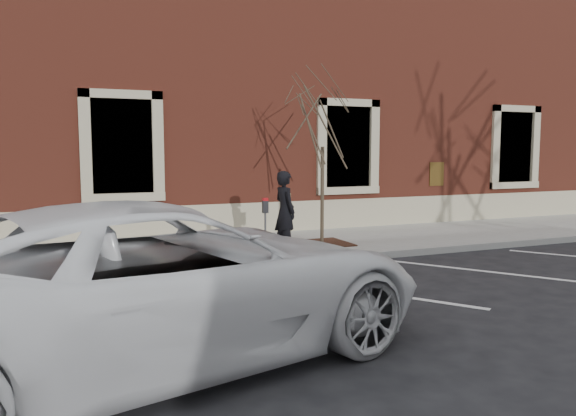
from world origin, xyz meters
name	(u,v)px	position (x,y,z in m)	size (l,w,h in m)	color
ground	(299,265)	(0.00, 0.00, 0.00)	(120.00, 120.00, 0.00)	#28282B
sidewalk_near	(269,247)	(0.00, 1.75, 0.07)	(40.00, 3.50, 0.15)	#BAB9AF
curb_near	(300,262)	(0.00, -0.05, 0.07)	(40.00, 0.12, 0.15)	#9E9E99
parking_stripes	(353,290)	(0.00, -2.20, 0.00)	(28.00, 4.40, 0.01)	silver
building_civic	(202,97)	(0.00, 7.74, 4.00)	(40.00, 8.62, 8.00)	maroon
man	(285,211)	(0.01, 0.78, 1.01)	(0.63, 0.41, 1.72)	black
parking_meter	(265,217)	(-0.69, 0.12, 1.00)	(0.11, 0.09, 1.22)	#595B60
tree_grate	(322,243)	(1.15, 1.32, 0.17)	(1.20, 1.20, 0.03)	#421D15
sapling	(323,120)	(1.15, 1.32, 3.00)	(2.44, 2.44, 4.07)	#483E2C
white_truck	(159,282)	(-3.51, -4.12, 0.89)	(2.94, 6.38, 1.77)	white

